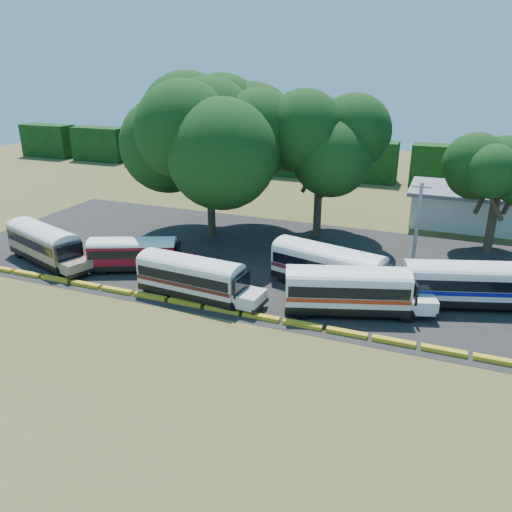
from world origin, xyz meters
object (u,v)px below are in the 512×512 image
(bus_cream_west, at_px, (193,275))
(tree_west, at_px, (209,129))
(bus_white_red, at_px, (350,288))
(bus_red, at_px, (136,252))
(bus_beige, at_px, (45,242))

(bus_cream_west, height_order, tree_west, tree_west)
(tree_west, bearing_deg, bus_white_red, -35.96)
(bus_cream_west, distance_m, bus_white_red, 11.56)
(tree_west, bearing_deg, bus_cream_west, -69.15)
(bus_red, relative_size, tree_west, 0.58)
(bus_red, relative_size, bus_white_red, 0.84)
(bus_red, bearing_deg, tree_west, 57.49)
(bus_cream_west, relative_size, bus_white_red, 0.94)
(bus_white_red, bearing_deg, tree_west, 126.34)
(bus_cream_west, relative_size, tree_west, 0.65)
(bus_red, distance_m, bus_white_red, 18.60)
(bus_red, bearing_deg, bus_beige, 166.47)
(bus_red, distance_m, bus_cream_west, 7.75)
(bus_beige, xyz_separation_m, tree_west, (10.29, 12.31, 8.79))
(bus_beige, distance_m, bus_cream_west, 15.68)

